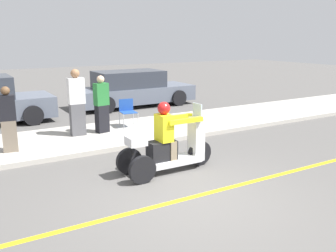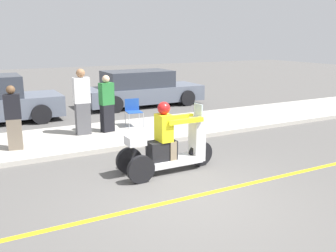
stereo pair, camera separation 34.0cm
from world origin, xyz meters
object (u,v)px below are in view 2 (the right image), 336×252
object	(u,v)px
motorcycle_trike	(168,147)
parked_car_lot_right	(141,89)
spectator_end_of_line	(107,105)
folding_chair_set_back	(133,109)
spectator_with_child	(82,103)
spectator_far_back	(13,119)

from	to	relation	value
motorcycle_trike	parked_car_lot_right	bearing A→B (deg)	69.98
motorcycle_trike	spectator_end_of_line	distance (m)	3.45
spectator_end_of_line	folding_chair_set_back	bearing A→B (deg)	17.99
motorcycle_trike	spectator_with_child	distance (m)	3.60
spectator_with_child	folding_chair_set_back	xyz separation A→B (m)	(1.61, 0.26, -0.37)
spectator_end_of_line	spectator_with_child	distance (m)	0.70
motorcycle_trike	spectator_with_child	bearing A→B (deg)	103.44
motorcycle_trike	folding_chair_set_back	world-z (taller)	motorcycle_trike
motorcycle_trike	spectator_far_back	distance (m)	3.89
spectator_far_back	spectator_with_child	size ratio (longest dim) A/B	0.85
motorcycle_trike	folding_chair_set_back	distance (m)	3.81
spectator_end_of_line	parked_car_lot_right	size ratio (longest dim) A/B	0.33
motorcycle_trike	folding_chair_set_back	size ratio (longest dim) A/B	2.58
spectator_far_back	spectator_with_child	xyz separation A→B (m)	(1.84, 0.66, 0.13)
folding_chair_set_back	parked_car_lot_right	distance (m)	4.08
spectator_with_child	parked_car_lot_right	bearing A→B (deg)	47.85
spectator_with_child	motorcycle_trike	bearing A→B (deg)	-76.56
spectator_with_child	parked_car_lot_right	xyz separation A→B (m)	(3.51, 3.87, -0.31)
motorcycle_trike	spectator_with_child	size ratio (longest dim) A/B	1.16
motorcycle_trike	spectator_end_of_line	xyz separation A→B (m)	(-0.14, 3.43, 0.35)
spectator_with_child	parked_car_lot_right	distance (m)	5.23
folding_chair_set_back	parked_car_lot_right	bearing A→B (deg)	62.37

